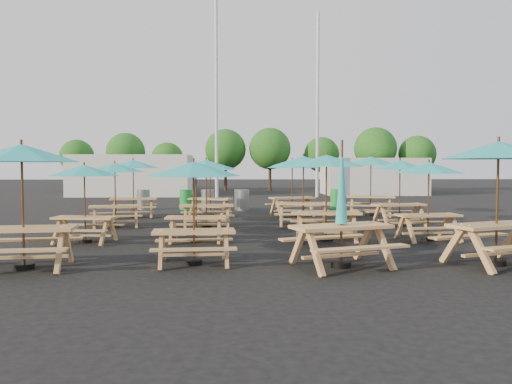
{
  "coord_description": "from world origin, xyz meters",
  "views": [
    {
      "loc": [
        -0.6,
        -16.6,
        2.05
      ],
      "look_at": [
        0.0,
        1.5,
        1.1
      ],
      "focal_mm": 35.0,
      "sensor_mm": 36.0,
      "label": 1
    }
  ],
  "objects_px": {
    "picnic_unit_1": "(84,175)",
    "picnic_unit_5": "(196,176)",
    "picnic_unit_14": "(400,169)",
    "waste_bin_4": "(241,200)",
    "picnic_unit_0": "(22,160)",
    "waste_bin_2": "(208,200)",
    "picnic_unit_9": "(326,166)",
    "picnic_unit_8": "(341,215)",
    "waste_bin_1": "(186,200)",
    "picnic_unit_4": "(194,175)",
    "waste_bin_5": "(337,199)",
    "picnic_unit_11": "(292,167)",
    "picnic_unit_12": "(498,157)",
    "picnic_unit_15": "(371,164)",
    "picnic_unit_10": "(303,165)",
    "waste_bin_3": "(243,200)",
    "picnic_unit_6": "(206,168)",
    "waste_bin_0": "(143,200)",
    "picnic_unit_2": "(115,171)",
    "picnic_unit_3": "(133,167)",
    "picnic_unit_7": "(210,169)",
    "picnic_unit_13": "(429,172)"
  },
  "relations": [
    {
      "from": "picnic_unit_15",
      "to": "waste_bin_3",
      "type": "relative_size",
      "value": 2.87
    },
    {
      "from": "picnic_unit_8",
      "to": "waste_bin_2",
      "type": "distance_m",
      "value": 13.52
    },
    {
      "from": "picnic_unit_4",
      "to": "picnic_unit_12",
      "type": "height_order",
      "value": "picnic_unit_12"
    },
    {
      "from": "picnic_unit_4",
      "to": "waste_bin_4",
      "type": "distance_m",
      "value": 13.04
    },
    {
      "from": "picnic_unit_6",
      "to": "picnic_unit_4",
      "type": "bearing_deg",
      "value": -92.5
    },
    {
      "from": "picnic_unit_1",
      "to": "picnic_unit_5",
      "type": "distance_m",
      "value": 2.94
    },
    {
      "from": "picnic_unit_11",
      "to": "picnic_unit_0",
      "type": "bearing_deg",
      "value": -138.41
    },
    {
      "from": "picnic_unit_2",
      "to": "picnic_unit_15",
      "type": "relative_size",
      "value": 0.87
    },
    {
      "from": "picnic_unit_9",
      "to": "picnic_unit_10",
      "type": "xyz_separation_m",
      "value": [
        -0.21,
        3.27,
        0.02
      ]
    },
    {
      "from": "picnic_unit_0",
      "to": "waste_bin_2",
      "type": "bearing_deg",
      "value": 70.86
    },
    {
      "from": "waste_bin_3",
      "to": "picnic_unit_9",
      "type": "bearing_deg",
      "value": -76.74
    },
    {
      "from": "waste_bin_3",
      "to": "waste_bin_5",
      "type": "bearing_deg",
      "value": 6.4
    },
    {
      "from": "picnic_unit_1",
      "to": "picnic_unit_7",
      "type": "relative_size",
      "value": 0.84
    },
    {
      "from": "picnic_unit_14",
      "to": "waste_bin_4",
      "type": "distance_m",
      "value": 8.56
    },
    {
      "from": "picnic_unit_8",
      "to": "waste_bin_1",
      "type": "height_order",
      "value": "picnic_unit_8"
    },
    {
      "from": "picnic_unit_6",
      "to": "waste_bin_0",
      "type": "distance_m",
      "value": 7.77
    },
    {
      "from": "picnic_unit_14",
      "to": "waste_bin_4",
      "type": "bearing_deg",
      "value": 120.04
    },
    {
      "from": "waste_bin_1",
      "to": "waste_bin_3",
      "type": "distance_m",
      "value": 2.71
    },
    {
      "from": "picnic_unit_4",
      "to": "picnic_unit_1",
      "type": "bearing_deg",
      "value": 131.79
    },
    {
      "from": "picnic_unit_5",
      "to": "picnic_unit_9",
      "type": "relative_size",
      "value": 0.87
    },
    {
      "from": "waste_bin_2",
      "to": "picnic_unit_7",
      "type": "bearing_deg",
      "value": -83.93
    },
    {
      "from": "picnic_unit_4",
      "to": "waste_bin_3",
      "type": "xyz_separation_m",
      "value": [
        1.1,
        12.61,
        -1.39
      ]
    },
    {
      "from": "picnic_unit_8",
      "to": "picnic_unit_2",
      "type": "bearing_deg",
      "value": 113.46
    },
    {
      "from": "picnic_unit_6",
      "to": "picnic_unit_14",
      "type": "bearing_deg",
      "value": -2.71
    },
    {
      "from": "picnic_unit_2",
      "to": "picnic_unit_9",
      "type": "bearing_deg",
      "value": -39.57
    },
    {
      "from": "picnic_unit_11",
      "to": "waste_bin_4",
      "type": "bearing_deg",
      "value": 108.59
    },
    {
      "from": "picnic_unit_4",
      "to": "waste_bin_5",
      "type": "bearing_deg",
      "value": 62.64
    },
    {
      "from": "picnic_unit_12",
      "to": "picnic_unit_15",
      "type": "xyz_separation_m",
      "value": [
        0.06,
        10.11,
        -0.1
      ]
    },
    {
      "from": "picnic_unit_6",
      "to": "picnic_unit_12",
      "type": "bearing_deg",
      "value": -49.75
    },
    {
      "from": "picnic_unit_10",
      "to": "waste_bin_5",
      "type": "distance_m",
      "value": 7.25
    },
    {
      "from": "picnic_unit_7",
      "to": "picnic_unit_11",
      "type": "relative_size",
      "value": 0.97
    },
    {
      "from": "picnic_unit_9",
      "to": "picnic_unit_14",
      "type": "distance_m",
      "value": 4.46
    },
    {
      "from": "picnic_unit_8",
      "to": "picnic_unit_13",
      "type": "xyz_separation_m",
      "value": [
        3.12,
        3.52,
        0.83
      ]
    },
    {
      "from": "picnic_unit_11",
      "to": "picnic_unit_12",
      "type": "distance_m",
      "value": 10.7
    },
    {
      "from": "picnic_unit_0",
      "to": "waste_bin_3",
      "type": "distance_m",
      "value": 13.8
    },
    {
      "from": "picnic_unit_15",
      "to": "waste_bin_3",
      "type": "bearing_deg",
      "value": 166.22
    },
    {
      "from": "picnic_unit_0",
      "to": "picnic_unit_9",
      "type": "height_order",
      "value": "picnic_unit_0"
    },
    {
      "from": "picnic_unit_9",
      "to": "picnic_unit_4",
      "type": "bearing_deg",
      "value": -133.4
    },
    {
      "from": "picnic_unit_1",
      "to": "picnic_unit_13",
      "type": "distance_m",
      "value": 9.28
    },
    {
      "from": "picnic_unit_0",
      "to": "picnic_unit_5",
      "type": "distance_m",
      "value": 4.66
    },
    {
      "from": "picnic_unit_3",
      "to": "picnic_unit_10",
      "type": "xyz_separation_m",
      "value": [
        6.38,
        -3.17,
        0.09
      ]
    },
    {
      "from": "picnic_unit_5",
      "to": "waste_bin_3",
      "type": "height_order",
      "value": "picnic_unit_5"
    },
    {
      "from": "picnic_unit_6",
      "to": "picnic_unit_13",
      "type": "bearing_deg",
      "value": -30.7
    },
    {
      "from": "picnic_unit_3",
      "to": "waste_bin_4",
      "type": "bearing_deg",
      "value": 29.77
    },
    {
      "from": "picnic_unit_0",
      "to": "picnic_unit_10",
      "type": "xyz_separation_m",
      "value": [
        6.44,
        6.83,
        -0.08
      ]
    },
    {
      "from": "picnic_unit_2",
      "to": "picnic_unit_10",
      "type": "height_order",
      "value": "picnic_unit_10"
    },
    {
      "from": "picnic_unit_12",
      "to": "waste_bin_5",
      "type": "distance_m",
      "value": 13.52
    },
    {
      "from": "picnic_unit_5",
      "to": "picnic_unit_11",
      "type": "bearing_deg",
      "value": 65.05
    },
    {
      "from": "picnic_unit_4",
      "to": "picnic_unit_0",
      "type": "bearing_deg",
      "value": -178.47
    },
    {
      "from": "picnic_unit_12",
      "to": "picnic_unit_9",
      "type": "bearing_deg",
      "value": 110.51
    }
  ]
}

